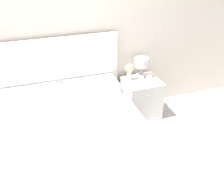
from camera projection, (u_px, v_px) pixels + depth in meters
name	position (u px, v px, depth m)	size (l,w,h in m)	color
ground_plane	(63.00, 119.00, 3.82)	(12.00, 12.00, 0.00)	#BCB7B2
wall_back	(52.00, 30.00, 3.25)	(8.00, 0.06, 2.60)	silver
bed	(75.00, 147.00, 2.87)	(1.65, 2.14, 1.23)	tan
nightstand	(141.00, 98.00, 3.80)	(0.49, 0.48, 0.56)	white
table_lamp	(141.00, 64.00, 3.67)	(0.20, 0.20, 0.29)	white
flower_vase	(129.00, 70.00, 3.62)	(0.11, 0.11, 0.23)	white
alarm_clock	(149.00, 78.00, 3.67)	(0.06, 0.04, 0.07)	white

